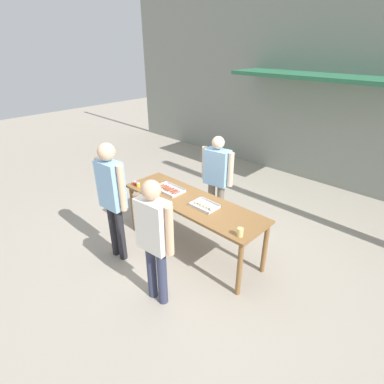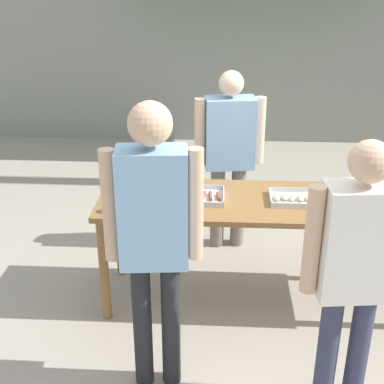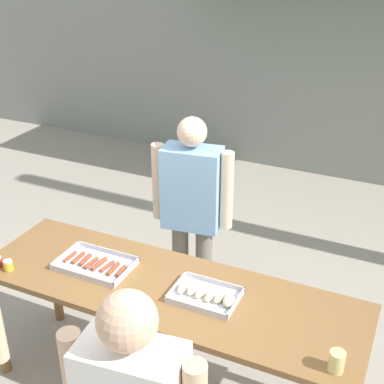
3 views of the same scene
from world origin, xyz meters
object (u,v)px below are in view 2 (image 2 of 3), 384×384
at_px(food_tray_buns, 298,198).
at_px(person_customer_with_cup, 356,262).
at_px(food_tray_sausages, 192,197).
at_px(person_server_behind_table, 229,147).
at_px(condiment_jar_ketchup, 122,208).
at_px(person_customer_holding_hotdog, 153,227).
at_px(condiment_jar_mustard, 110,207).

distance_m(food_tray_buns, person_customer_with_cup, 1.11).
xyz_separation_m(food_tray_sausages, person_server_behind_table, (0.28, 0.87, 0.09)).
distance_m(condiment_jar_ketchup, person_server_behind_table, 1.36).
relative_size(food_tray_sausages, person_customer_with_cup, 0.28).
bearing_deg(condiment_jar_ketchup, food_tray_sausages, 28.92).
bearing_deg(person_customer_with_cup, person_customer_holding_hotdog, -13.92).
bearing_deg(person_customer_holding_hotdog, person_server_behind_table, -108.97).
relative_size(food_tray_buns, person_server_behind_table, 0.24).
relative_size(food_tray_sausages, person_server_behind_table, 0.29).
relative_size(condiment_jar_mustard, condiment_jar_ketchup, 1.00).
bearing_deg(condiment_jar_mustard, food_tray_sausages, 24.93).
height_order(condiment_jar_ketchup, person_customer_holding_hotdog, person_customer_holding_hotdog).
relative_size(condiment_jar_mustard, person_server_behind_table, 0.04).
bearing_deg(person_customer_with_cup, condiment_jar_mustard, -34.99).
bearing_deg(food_tray_sausages, person_customer_with_cup, -49.26).
xyz_separation_m(food_tray_buns, condiment_jar_mustard, (-1.34, -0.26, 0.01)).
bearing_deg(food_tray_sausages, person_customer_holding_hotdog, -100.03).
bearing_deg(condiment_jar_mustard, condiment_jar_ketchup, -0.92).
bearing_deg(food_tray_buns, condiment_jar_ketchup, -168.21).
bearing_deg(food_tray_buns, food_tray_sausages, 179.90).
height_order(condiment_jar_mustard, person_customer_holding_hotdog, person_customer_holding_hotdog).
relative_size(condiment_jar_ketchup, person_customer_holding_hotdog, 0.04).
relative_size(person_server_behind_table, person_customer_holding_hotdog, 0.89).
xyz_separation_m(food_tray_sausages, person_customer_holding_hotdog, (-0.17, -0.94, 0.24)).
bearing_deg(food_tray_buns, person_customer_with_cup, -81.53).
distance_m(food_tray_buns, person_server_behind_table, 1.00).
relative_size(food_tray_sausages, condiment_jar_ketchup, 7.01).
height_order(condiment_jar_mustard, condiment_jar_ketchup, same).
distance_m(person_server_behind_table, person_customer_holding_hotdog, 1.86).
xyz_separation_m(food_tray_sausages, person_customer_with_cup, (0.94, -1.09, 0.14)).
distance_m(food_tray_buns, condiment_jar_mustard, 1.36).
distance_m(condiment_jar_mustard, condiment_jar_ketchup, 0.09).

